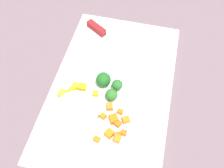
{
  "coord_description": "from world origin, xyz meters",
  "views": [
    {
      "loc": [
        -0.33,
        -0.08,
        0.56
      ],
      "look_at": [
        0.0,
        0.0,
        0.02
      ],
      "focal_mm": 39.6,
      "sensor_mm": 36.0,
      "label": 1
    }
  ],
  "objects": [
    {
      "name": "pepper_dice_1",
      "position": [
        -0.04,
        0.03,
        0.02
      ],
      "size": [
        0.01,
        0.01,
        0.01
      ],
      "primitive_type": "cube",
      "rotation": [
        0.0,
        0.0,
        1.64
      ],
      "color": "yellow",
      "rests_on": "cutting_board"
    },
    {
      "name": "ground_plane",
      "position": [
        0.0,
        0.0,
        0.0
      ],
      "size": [
        4.0,
        4.0,
        0.0
      ],
      "primitive_type": "plane",
      "color": "slate"
    },
    {
      "name": "carrot_dice_9",
      "position": [
        -0.07,
        -0.04,
        0.02
      ],
      "size": [
        0.01,
        0.01,
        0.01
      ],
      "primitive_type": "cube",
      "rotation": [
        0.0,
        0.0,
        2.89
      ],
      "color": "orange",
      "rests_on": "cutting_board"
    },
    {
      "name": "carrot_dice_0",
      "position": [
        -0.14,
        -0.05,
        0.02
      ],
      "size": [
        0.02,
        0.02,
        0.02
      ],
      "primitive_type": "cube",
      "rotation": [
        0.0,
        0.0,
        3.04
      ],
      "color": "orange",
      "rests_on": "cutting_board"
    },
    {
      "name": "carrot_dice_3",
      "position": [
        -0.09,
        -0.03,
        0.02
      ],
      "size": [
        0.03,
        0.03,
        0.02
      ],
      "primitive_type": "cube",
      "rotation": [
        0.0,
        0.0,
        0.54
      ],
      "color": "orange",
      "rests_on": "cutting_board"
    },
    {
      "name": "pepper_dice_4",
      "position": [
        -0.04,
        0.1,
        0.02
      ],
      "size": [
        0.02,
        0.02,
        0.01
      ],
      "primitive_type": "cube",
      "rotation": [
        0.0,
        0.0,
        1.18
      ],
      "color": "yellow",
      "rests_on": "cutting_board"
    },
    {
      "name": "carrot_dice_7",
      "position": [
        -0.13,
        -0.05,
        0.02
      ],
      "size": [
        0.01,
        0.01,
        0.01
      ],
      "primitive_type": "cube",
      "rotation": [
        0.0,
        0.0,
        0.31
      ],
      "color": "orange",
      "rests_on": "cutting_board"
    },
    {
      "name": "carrot_dice_8",
      "position": [
        -0.09,
        -0.0,
        0.02
      ],
      "size": [
        0.02,
        0.02,
        0.01
      ],
      "primitive_type": "cube",
      "rotation": [
        0.0,
        0.0,
        1.04
      ],
      "color": "orange",
      "rests_on": "cutting_board"
    },
    {
      "name": "carrot_dice_5",
      "position": [
        -0.15,
        -0.0,
        0.02
      ],
      "size": [
        0.02,
        0.02,
        0.01
      ],
      "primitive_type": "cube",
      "rotation": [
        0.0,
        0.0,
        1.23
      ],
      "color": "orange",
      "rests_on": "cutting_board"
    },
    {
      "name": "broccoli_floret_2",
      "position": [
        -0.01,
        -0.02,
        0.03
      ],
      "size": [
        0.03,
        0.03,
        0.04
      ],
      "color": "#81C36C",
      "rests_on": "cutting_board"
    },
    {
      "name": "pepper_dice_0",
      "position": [
        -0.03,
        0.09,
        0.02
      ],
      "size": [
        0.02,
        0.02,
        0.01
      ],
      "primitive_type": "cube",
      "rotation": [
        0.0,
        0.0,
        0.52
      ],
      "color": "yellow",
      "rests_on": "cutting_board"
    },
    {
      "name": "broccoli_floret_1",
      "position": [
        -0.04,
        -0.01,
        0.03
      ],
      "size": [
        0.03,
        0.03,
        0.03
      ],
      "color": "#8AB255",
      "rests_on": "cutting_board"
    },
    {
      "name": "broccoli_floret_0",
      "position": [
        0.0,
        0.02,
        0.03
      ],
      "size": [
        0.04,
        0.04,
        0.04
      ],
      "color": "#96B05C",
      "rests_on": "cutting_board"
    },
    {
      "name": "carrot_dice_6",
      "position": [
        -0.06,
        -0.01,
        0.02
      ],
      "size": [
        0.02,
        0.02,
        0.01
      ],
      "primitive_type": "cube",
      "rotation": [
        0.0,
        0.0,
        0.3
      ],
      "color": "orange",
      "rests_on": "cutting_board"
    },
    {
      "name": "pepper_dice_3",
      "position": [
        -0.06,
        0.11,
        0.02
      ],
      "size": [
        0.03,
        0.02,
        0.02
      ],
      "primitive_type": "cube",
      "rotation": [
        0.0,
        0.0,
        2.81
      ],
      "color": "yellow",
      "rests_on": "cutting_board"
    },
    {
      "name": "carrot_dice_2",
      "position": [
        -0.13,
        -0.02,
        0.02
      ],
      "size": [
        0.02,
        0.02,
        0.02
      ],
      "primitive_type": "cube",
      "rotation": [
        0.0,
        0.0,
        1.1
      ],
      "color": "orange",
      "rests_on": "cutting_board"
    },
    {
      "name": "carrot_dice_1",
      "position": [
        -0.09,
        -0.05,
        0.02
      ],
      "size": [
        0.02,
        0.02,
        0.01
      ],
      "primitive_type": "cube",
      "rotation": [
        0.0,
        0.0,
        0.55
      ],
      "color": "orange",
      "rests_on": "cutting_board"
    },
    {
      "name": "carrot_dice_4",
      "position": [
        -0.1,
        -0.04,
        0.02
      ],
      "size": [
        0.02,
        0.02,
        0.01
      ],
      "primitive_type": "cube",
      "rotation": [
        0.0,
        0.0,
        2.68
      ],
      "color": "orange",
      "rests_on": "cutting_board"
    },
    {
      "name": "chef_knife",
      "position": [
        0.15,
        0.04,
        0.02
      ],
      "size": [
        0.18,
        0.28,
        0.02
      ],
      "rotation": [
        0.0,
        0.0,
        4.16
      ],
      "color": "silver",
      "rests_on": "cutting_board"
    },
    {
      "name": "carrot_dice_10",
      "position": [
        -0.12,
        -0.06,
        0.02
      ],
      "size": [
        0.01,
        0.01,
        0.01
      ],
      "primitive_type": "cube",
      "rotation": [
        0.0,
        0.0,
        3.05
      ],
      "color": "orange",
      "rests_on": "cutting_board"
    },
    {
      "name": "prep_bowl",
      "position": [
        -0.1,
        0.06,
        0.03
      ],
      "size": [
        0.11,
        0.11,
        0.03
      ],
      "primitive_type": "cylinder",
      "color": "silver",
      "rests_on": "cutting_board"
    },
    {
      "name": "cutting_board",
      "position": [
        0.0,
        0.0,
        0.01
      ],
      "size": [
        0.49,
        0.31,
        0.01
      ],
      "primitive_type": "cube",
      "color": "white",
      "rests_on": "ground_plane"
    },
    {
      "name": "pepper_dice_2",
      "position": [
        -0.03,
        0.07,
        0.02
      ],
      "size": [
        0.02,
        0.02,
        0.02
      ],
      "primitive_type": "cube",
      "rotation": [
        0.0,
        0.0,
        1.69
      ],
      "color": "yellow",
      "rests_on": "cutting_board"
    }
  ]
}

